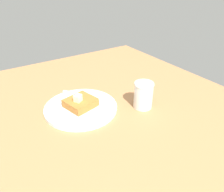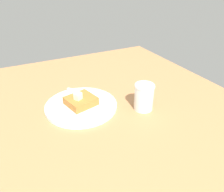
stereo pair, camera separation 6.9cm
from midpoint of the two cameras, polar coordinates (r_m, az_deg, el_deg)
table_surface at (r=66.73cm, az=-4.30°, el=-7.49°), size 110.85×110.85×2.57cm
plate at (r=71.88cm, az=-5.32°, el=-2.58°), size 23.40×23.40×1.19cm
toast_slice_center at (r=70.93cm, az=-5.39°, el=-1.35°), size 10.41×10.04×2.57cm
butter_pat_primary at (r=68.94cm, az=-6.06°, el=-0.09°), size 2.87×2.79×2.19cm
fork at (r=77.33cm, az=-3.55°, el=0.65°), size 11.30×13.25×0.36cm
syrup_jar at (r=70.42cm, az=11.13°, el=-0.42°), size 6.38×6.38×8.71cm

